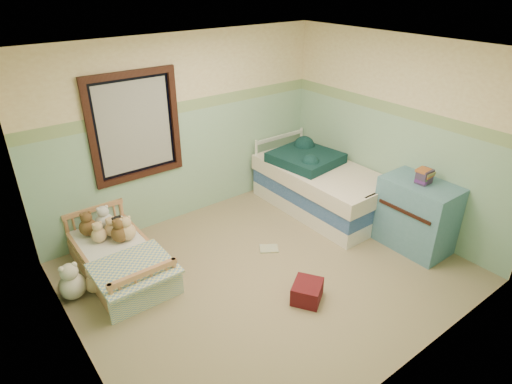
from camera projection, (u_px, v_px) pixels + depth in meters
floor at (268, 272)px, 5.10m from camera, size 4.20×3.60×0.02m
ceiling at (272, 51)px, 3.94m from camera, size 4.20×3.60×0.02m
wall_back at (185, 130)px, 5.79m from camera, size 4.20×0.04×2.50m
wall_front at (420, 257)px, 3.25m from camera, size 4.20×0.04×2.50m
wall_left at (62, 245)px, 3.39m from camera, size 0.04×3.60×2.50m
wall_right at (394, 134)px, 5.65m from camera, size 0.04×3.60×2.50m
wainscot_mint at (189, 165)px, 6.01m from camera, size 4.20×0.01×1.50m
border_strip at (184, 107)px, 5.63m from camera, size 4.20×0.01×0.15m
window_frame at (135, 127)px, 5.29m from camera, size 1.16×0.06×1.36m
window_blinds at (135, 127)px, 5.30m from camera, size 0.92×0.01×1.12m
toddler_bed_frame at (120, 265)px, 5.05m from camera, size 0.75×1.51×0.19m
toddler_mattress at (118, 254)px, 4.98m from camera, size 0.69×1.44×0.12m
patchwork_quilt at (134, 268)px, 4.61m from camera, size 0.82×0.75×0.03m
plush_bed_brown at (88, 227)px, 5.18m from camera, size 0.21×0.21×0.21m
plush_bed_white at (105, 222)px, 5.28m from camera, size 0.22×0.22×0.22m
plush_bed_tan at (99, 235)px, 5.05m from camera, size 0.18×0.18×0.18m
plush_bed_dark at (118, 229)px, 5.18m from camera, size 0.18×0.18×0.18m
plush_floor_cream at (72, 286)px, 4.64m from camera, size 0.29×0.29×0.29m
plush_floor_tan at (95, 283)px, 4.74m from camera, size 0.22×0.22×0.22m
twin_bed_frame at (320, 202)px, 6.38m from camera, size 0.98×1.96×0.22m
twin_boxspring at (321, 189)px, 6.28m from camera, size 0.98×1.96×0.22m
twin_mattress at (322, 175)px, 6.18m from camera, size 1.02×2.00×0.22m
teal_blanket at (306, 158)px, 6.28m from camera, size 0.94×0.98×0.14m
dresser at (416, 215)px, 5.38m from camera, size 0.56×0.89×0.89m
book_stack at (424, 176)px, 5.13m from camera, size 0.18×0.14×0.18m
red_pillow at (307, 291)px, 4.62m from camera, size 0.44×0.43×0.21m
floor_book at (269, 249)px, 5.49m from camera, size 0.29×0.28×0.02m
extra_plush_0 at (112, 229)px, 5.17m from camera, size 0.17×0.17×0.17m
extra_plush_1 at (127, 232)px, 5.09m from camera, size 0.21×0.21×0.21m
extra_plush_2 at (120, 234)px, 5.06m from camera, size 0.21×0.21×0.21m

